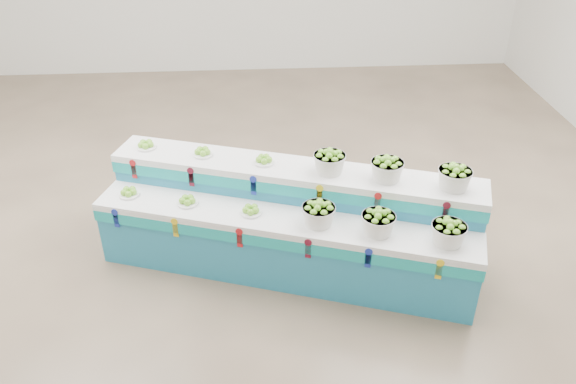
% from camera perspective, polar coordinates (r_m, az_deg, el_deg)
% --- Properties ---
extents(ground, '(10.00, 10.00, 0.00)m').
position_cam_1_polar(ground, '(6.74, -4.05, -2.97)').
color(ground, brown).
rests_on(ground, ground).
extents(display_stand, '(3.88, 2.11, 1.02)m').
position_cam_1_polar(display_stand, '(5.83, 0.00, -2.99)').
color(display_stand, teal).
rests_on(display_stand, ground).
extents(plate_lower_left, '(0.26, 0.26, 0.09)m').
position_cam_1_polar(plate_lower_left, '(6.05, -15.32, 0.03)').
color(plate_lower_left, white).
rests_on(plate_lower_left, display_stand).
extents(plate_lower_mid, '(0.26, 0.26, 0.09)m').
position_cam_1_polar(plate_lower_mid, '(5.79, -9.82, -0.80)').
color(plate_lower_mid, white).
rests_on(plate_lower_mid, display_stand).
extents(plate_lower_right, '(0.26, 0.26, 0.09)m').
position_cam_1_polar(plate_lower_right, '(5.58, -3.65, -1.73)').
color(plate_lower_right, white).
rests_on(plate_lower_right, display_stand).
extents(basket_lower_left, '(0.40, 0.40, 0.23)m').
position_cam_1_polar(basket_lower_left, '(5.40, 3.01, -2.11)').
color(basket_lower_left, silver).
rests_on(basket_lower_left, display_stand).
extents(basket_lower_mid, '(0.40, 0.40, 0.23)m').
position_cam_1_polar(basket_lower_mid, '(5.34, 8.83, -2.92)').
color(basket_lower_mid, silver).
rests_on(basket_lower_mid, display_stand).
extents(basket_lower_right, '(0.40, 0.40, 0.23)m').
position_cam_1_polar(basket_lower_right, '(5.34, 15.45, -3.81)').
color(basket_lower_right, silver).
rests_on(basket_lower_right, display_stand).
extents(plate_upper_left, '(0.26, 0.26, 0.09)m').
position_cam_1_polar(plate_upper_left, '(6.26, -13.75, 4.55)').
color(plate_upper_left, white).
rests_on(plate_upper_left, display_stand).
extents(plate_upper_mid, '(0.26, 0.26, 0.09)m').
position_cam_1_polar(plate_upper_mid, '(6.00, -8.36, 3.94)').
color(plate_upper_mid, white).
rests_on(plate_upper_mid, display_stand).
extents(plate_upper_right, '(0.26, 0.26, 0.09)m').
position_cam_1_polar(plate_upper_right, '(5.80, -2.36, 3.22)').
color(plate_upper_right, white).
rests_on(plate_upper_right, display_stand).
extents(basket_upper_left, '(0.40, 0.40, 0.23)m').
position_cam_1_polar(basket_upper_left, '(5.63, 4.08, 3.00)').
color(basket_upper_left, silver).
rests_on(basket_upper_left, display_stand).
extents(basket_upper_mid, '(0.40, 0.40, 0.23)m').
position_cam_1_polar(basket_upper_mid, '(5.58, 9.66, 2.28)').
color(basket_upper_mid, silver).
rests_on(basket_upper_mid, display_stand).
extents(basket_upper_right, '(0.40, 0.40, 0.23)m').
position_cam_1_polar(basket_upper_right, '(5.58, 15.99, 1.42)').
color(basket_upper_right, silver).
rests_on(basket_upper_right, display_stand).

